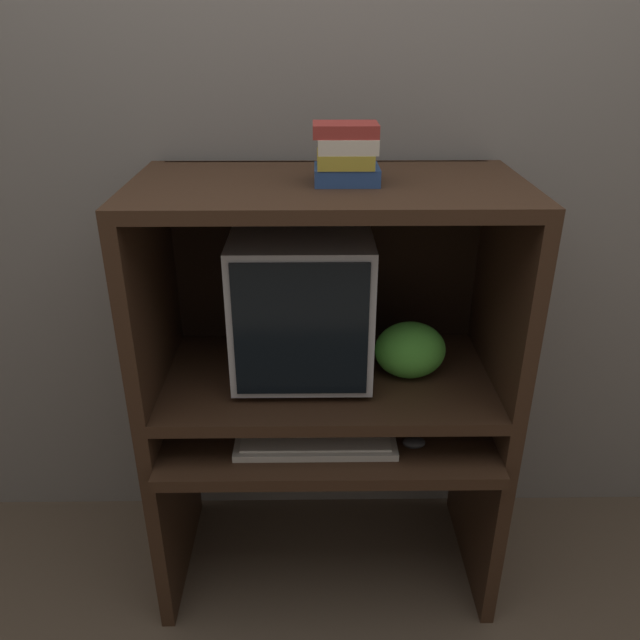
# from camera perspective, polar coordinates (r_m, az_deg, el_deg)

# --- Properties ---
(ground_plane) EXTENTS (12.00, 12.00, 0.00)m
(ground_plane) POSITION_cam_1_polar(r_m,az_deg,el_deg) (2.14, 0.74, -26.10)
(ground_plane) COLOR brown
(wall_back) EXTENTS (6.00, 0.06, 2.60)m
(wall_back) POSITION_cam_1_polar(r_m,az_deg,el_deg) (1.94, 0.55, 14.45)
(wall_back) COLOR gray
(wall_back) RESTS_ON ground_plane
(desk_base) EXTENTS (1.02, 0.57, 0.60)m
(desk_base) POSITION_cam_1_polar(r_m,az_deg,el_deg) (2.01, 0.66, -14.29)
(desk_base) COLOR #382316
(desk_base) RESTS_ON ground_plane
(desk_monitor_shelf) EXTENTS (1.02, 0.53, 0.14)m
(desk_monitor_shelf) POSITION_cam_1_polar(r_m,az_deg,el_deg) (1.86, 0.68, -5.73)
(desk_monitor_shelf) COLOR #382316
(desk_monitor_shelf) RESTS_ON desk_base
(hutch_upper) EXTENTS (1.02, 0.53, 0.57)m
(hutch_upper) POSITION_cam_1_polar(r_m,az_deg,el_deg) (1.71, 0.72, 6.75)
(hutch_upper) COLOR #382316
(hutch_upper) RESTS_ON desk_monitor_shelf
(crt_monitor) EXTENTS (0.38, 0.37, 0.43)m
(crt_monitor) POSITION_cam_1_polar(r_m,az_deg,el_deg) (1.75, -1.67, 1.56)
(crt_monitor) COLOR #B2B2B7
(crt_monitor) RESTS_ON desk_monitor_shelf
(keyboard) EXTENTS (0.45, 0.15, 0.03)m
(keyboard) POSITION_cam_1_polar(r_m,az_deg,el_deg) (1.78, -0.41, -11.08)
(keyboard) COLOR beige
(keyboard) RESTS_ON desk_base
(mouse) EXTENTS (0.06, 0.04, 0.03)m
(mouse) POSITION_cam_1_polar(r_m,az_deg,el_deg) (1.79, 8.58, -11.01)
(mouse) COLOR #28282B
(mouse) RESTS_ON desk_base
(snack_bag) EXTENTS (0.20, 0.15, 0.17)m
(snack_bag) POSITION_cam_1_polar(r_m,az_deg,el_deg) (1.81, 8.23, -2.73)
(snack_bag) COLOR green
(snack_bag) RESTS_ON desk_monitor_shelf
(book_stack) EXTENTS (0.17, 0.13, 0.15)m
(book_stack) POSITION_cam_1_polar(r_m,az_deg,el_deg) (1.59, 2.42, 14.91)
(book_stack) COLOR navy
(book_stack) RESTS_ON hutch_upper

